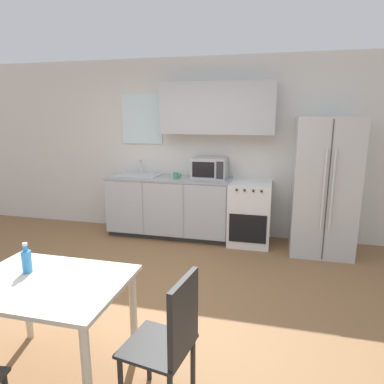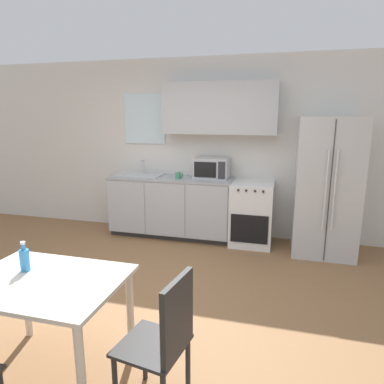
% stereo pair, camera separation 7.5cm
% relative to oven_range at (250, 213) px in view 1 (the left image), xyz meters
% --- Properties ---
extents(ground_plane, '(12.00, 12.00, 0.00)m').
position_rel_oven_range_xyz_m(ground_plane, '(-0.92, -1.97, -0.45)').
color(ground_plane, olive).
extents(wall_back, '(12.00, 0.38, 2.70)m').
position_rel_oven_range_xyz_m(wall_back, '(-0.86, 0.31, 1.00)').
color(wall_back, silver).
rests_on(wall_back, ground_plane).
extents(kitchen_counter, '(1.90, 0.61, 0.93)m').
position_rel_oven_range_xyz_m(kitchen_counter, '(-1.24, 0.02, 0.01)').
color(kitchen_counter, '#333333').
rests_on(kitchen_counter, ground_plane).
extents(oven_range, '(0.59, 0.65, 0.91)m').
position_rel_oven_range_xyz_m(oven_range, '(0.00, 0.00, 0.00)').
color(oven_range, white).
rests_on(oven_range, ground_plane).
extents(refrigerator, '(0.80, 0.80, 1.84)m').
position_rel_oven_range_xyz_m(refrigerator, '(0.98, -0.07, 0.46)').
color(refrigerator, silver).
rests_on(refrigerator, ground_plane).
extents(kitchen_sink, '(0.69, 0.43, 0.23)m').
position_rel_oven_range_xyz_m(kitchen_sink, '(-1.76, 0.03, 0.49)').
color(kitchen_sink, '#B7BABC').
rests_on(kitchen_sink, kitchen_counter).
extents(microwave, '(0.51, 0.38, 0.31)m').
position_rel_oven_range_xyz_m(microwave, '(-0.62, 0.10, 0.63)').
color(microwave, '#B7BABC').
rests_on(microwave, kitchen_counter).
extents(coffee_mug, '(0.11, 0.08, 0.10)m').
position_rel_oven_range_xyz_m(coffee_mug, '(-1.09, -0.09, 0.53)').
color(coffee_mug, '#3F8C66').
rests_on(coffee_mug, kitchen_counter).
extents(dining_table, '(1.08, 0.79, 0.75)m').
position_rel_oven_range_xyz_m(dining_table, '(-1.15, -3.03, 0.18)').
color(dining_table, beige).
rests_on(dining_table, ground_plane).
extents(dining_chair_side, '(0.46, 0.46, 0.93)m').
position_rel_oven_range_xyz_m(dining_chair_side, '(-0.24, -3.11, 0.08)').
color(dining_chair_side, '#282828').
rests_on(dining_chair_side, ground_plane).
extents(drink_bottle, '(0.07, 0.07, 0.22)m').
position_rel_oven_range_xyz_m(drink_bottle, '(-1.37, -2.94, 0.38)').
color(drink_bottle, '#338CD8').
rests_on(drink_bottle, dining_table).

